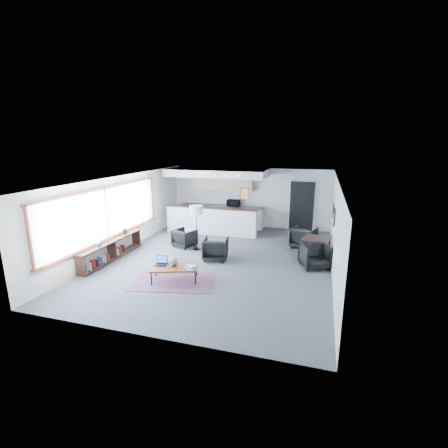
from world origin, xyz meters
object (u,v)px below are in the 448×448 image
(ceramic_pot, at_px, (173,261))
(dining_chair_far, at_px, (304,238))
(armchair_left, at_px, (185,237))
(dining_chair_near, at_px, (315,257))
(book_stack, at_px, (191,267))
(dining_table, at_px, (316,240))
(floor_lamp, at_px, (196,212))
(armchair_right, at_px, (216,248))
(laptop, at_px, (162,262))
(microwave, at_px, (233,202))
(coffee_table, at_px, (175,268))

(ceramic_pot, height_order, dining_chair_far, dining_chair_far)
(armchair_left, distance_m, dining_chair_near, 4.63)
(ceramic_pot, bearing_deg, armchair_left, 107.61)
(book_stack, height_order, dining_table, dining_table)
(ceramic_pot, relative_size, floor_lamp, 0.17)
(armchair_right, distance_m, dining_chair_far, 3.38)
(laptop, xyz_separation_m, dining_table, (4.06, 2.82, 0.16))
(ceramic_pot, bearing_deg, microwave, 89.55)
(coffee_table, bearing_deg, armchair_left, 90.16)
(coffee_table, relative_size, ceramic_pot, 5.14)
(dining_chair_near, bearing_deg, coffee_table, -172.37)
(book_stack, bearing_deg, armchair_left, 116.77)
(dining_table, height_order, dining_chair_near, dining_table)
(dining_table, bearing_deg, armchair_right, -162.59)
(dining_chair_far, relative_size, microwave, 1.33)
(armchair_right, bearing_deg, coffee_table, 64.42)
(ceramic_pot, xyz_separation_m, microwave, (0.05, 6.06, 0.56))
(microwave, bearing_deg, armchair_left, -103.48)
(laptop, xyz_separation_m, armchair_left, (-0.52, 2.76, -0.12))
(armchair_right, bearing_deg, dining_chair_far, -150.93)
(coffee_table, bearing_deg, floor_lamp, 80.24)
(dining_table, bearing_deg, ceramic_pot, -142.32)
(armchair_left, xyz_separation_m, armchair_right, (1.48, -0.92, 0.03))
(armchair_left, height_order, floor_lamp, floor_lamp)
(book_stack, relative_size, dining_chair_far, 0.52)
(dining_chair_far, bearing_deg, armchair_right, 56.29)
(laptop, bearing_deg, book_stack, -13.83)
(floor_lamp, xyz_separation_m, microwave, (0.40, 3.42, -0.26))
(dining_chair_near, bearing_deg, dining_table, 67.73)
(armchair_right, distance_m, dining_table, 3.25)
(book_stack, height_order, floor_lamp, floor_lamp)
(microwave, bearing_deg, book_stack, -82.98)
(dining_chair_near, bearing_deg, armchair_right, 161.51)
(dining_table, distance_m, dining_chair_near, 0.82)
(dining_table, xyz_separation_m, dining_chair_far, (-0.44, 1.12, -0.29))
(dining_table, relative_size, dining_chair_far, 1.37)
(book_stack, height_order, armchair_right, armchair_right)
(coffee_table, distance_m, microwave, 6.12)
(book_stack, height_order, dining_chair_near, dining_chair_near)
(coffee_table, distance_m, floor_lamp, 2.86)
(armchair_left, bearing_deg, dining_chair_near, -168.86)
(book_stack, relative_size, armchair_left, 0.51)
(laptop, relative_size, armchair_left, 0.52)
(book_stack, distance_m, dining_chair_near, 3.79)
(armchair_left, bearing_deg, book_stack, 136.75)
(coffee_table, distance_m, dining_table, 4.64)
(book_stack, relative_size, dining_table, 0.38)
(laptop, distance_m, floor_lamp, 2.76)
(book_stack, xyz_separation_m, armchair_left, (-1.42, 2.81, -0.09))
(armchair_right, height_order, dining_chair_far, armchair_right)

